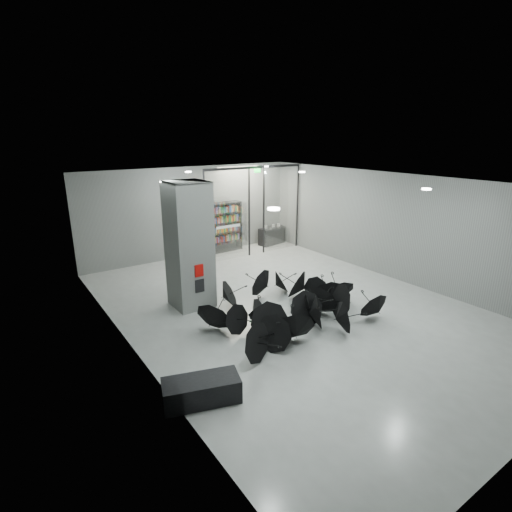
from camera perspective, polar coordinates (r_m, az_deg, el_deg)
room at (r=12.01m, az=5.27°, el=5.08°), size 14.00×14.02×4.01m
column at (r=12.56m, az=-9.60°, el=1.48°), size 1.20×1.20×4.00m
fire_cabinet at (r=12.22m, az=-8.20°, el=-2.10°), size 0.28×0.04×0.38m
info_panel at (r=12.39m, az=-8.10°, el=-4.28°), size 0.30×0.03×0.42m
exit_sign at (r=17.49m, az=0.19°, el=12.18°), size 0.30×0.06×0.15m
glass_partition at (r=17.87m, az=-0.20°, el=6.98°), size 5.06×0.08×4.00m
bench at (r=8.75m, az=-7.86°, el=-18.61°), size 1.72×1.13×0.51m
bookshelf at (r=18.55m, az=-5.15°, el=4.09°), size 2.14×0.54×2.33m
shop_counter at (r=20.02m, az=2.28°, el=2.95°), size 1.51×0.83×0.86m
umbrella_cluster at (r=11.86m, az=5.56°, el=-7.98°), size 5.79×4.69×1.32m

